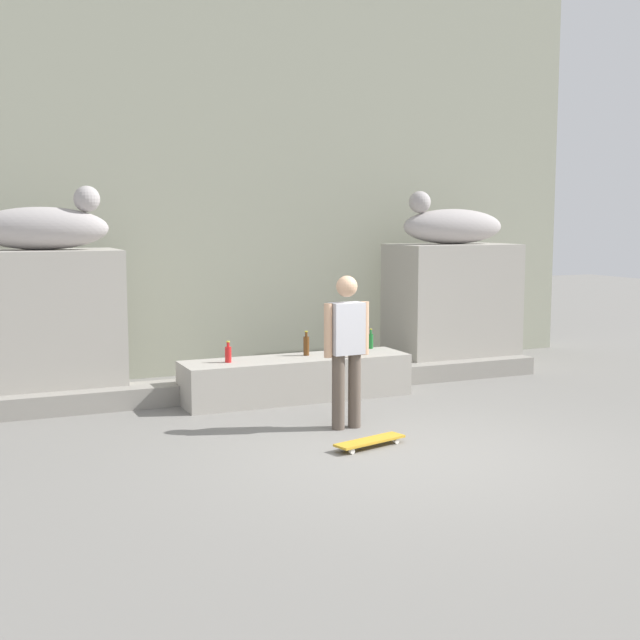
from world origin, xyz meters
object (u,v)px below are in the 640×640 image
statue_reclining_right (451,225)px  bottle_brown (306,345)px  bottle_red (228,354)px  statue_reclining_left (44,226)px  bottle_orange (355,346)px  skater (347,345)px  skateboard (370,441)px  bottle_green (371,341)px

statue_reclining_right → bottle_brown: 3.23m
bottle_red → statue_reclining_left: bearing=153.7°
statue_reclining_right → bottle_red: bearing=19.3°
bottle_red → bottle_brown: bearing=5.4°
bottle_red → bottle_orange: bearing=-9.7°
statue_reclining_right → bottle_orange: size_ratio=4.98×
skater → skateboard: bearing=-101.5°
statue_reclining_left → skateboard: 4.83m
skater → bottle_green: size_ratio=6.17×
bottle_brown → bottle_red: 1.08m
statue_reclining_right → bottle_orange: bearing=34.6°
statue_reclining_right → bottle_brown: bearing=22.8°
bottle_green → skater: bearing=-123.7°
bottle_orange → statue_reclining_left: bearing=160.7°
statue_reclining_left → bottle_red: size_ratio=6.40×
statue_reclining_left → bottle_orange: statue_reclining_left is taller
bottle_orange → bottle_brown: bearing=144.2°
skater → bottle_brown: size_ratio=5.28×
bottle_green → bottle_red: bearing=-172.4°
statue_reclining_left → bottle_brown: 3.54m
statue_reclining_left → skater: (2.82, -2.60, -1.26)m
statue_reclining_right → skater: bearing=46.0°
statue_reclining_right → skater: size_ratio=0.98×
statue_reclining_left → skater: 4.04m
statue_reclining_left → skater: bearing=-29.8°
skateboard → bottle_red: 2.58m
bottle_red → skateboard: bearing=-73.5°
skater → bottle_orange: (0.76, 1.35, -0.25)m
bottle_green → bottle_brown: size_ratio=0.86×
skateboard → bottle_orange: 2.39m
statue_reclining_left → bottle_brown: (3.07, -0.89, -1.52)m
statue_reclining_left → bottle_green: (4.09, -0.71, -1.54)m
skater → bottle_brown: (0.25, 1.72, -0.26)m
bottle_green → statue_reclining_left: bearing=170.2°
skater → bottle_green: bearing=53.1°
skateboard → bottle_orange: (0.88, 2.14, 0.60)m
bottle_green → bottle_brown: 1.03m
statue_reclining_right → bottle_orange: 2.95m
statue_reclining_left → skateboard: (2.71, -3.40, -2.12)m
statue_reclining_left → bottle_green: bearing=3.1°
statue_reclining_left → skateboard: bearing=-38.6°
skater → skateboard: (-0.12, -0.80, -0.86)m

